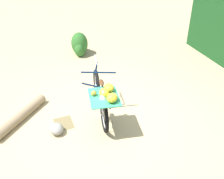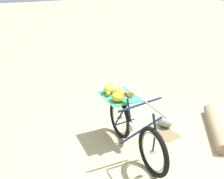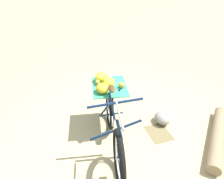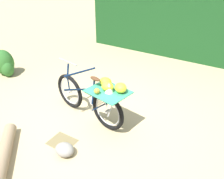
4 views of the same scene
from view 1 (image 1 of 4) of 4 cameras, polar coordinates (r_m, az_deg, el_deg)
name	(u,v)px [view 1 (image 1 of 4)]	position (r m, az deg, el deg)	size (l,w,h in m)	color
ground_plane	(104,118)	(5.60, -1.69, -6.07)	(60.00, 60.00, 0.00)	tan
bicycle	(102,97)	(5.32, -2.24, -1.66)	(1.80, 0.82, 1.03)	black
fallen_log	(21,116)	(5.79, -19.05, -5.43)	(0.20, 0.20, 1.46)	#937A5B
shrub_cluster	(79,45)	(8.24, -7.00, 9.54)	(0.72, 0.49, 0.68)	#2D6628
path_stone	(57,129)	(5.29, -11.81, -8.29)	(0.31, 0.26, 0.19)	gray
leaf_litter_patch	(64,123)	(5.54, -10.32, -7.15)	(0.44, 0.36, 0.01)	olive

